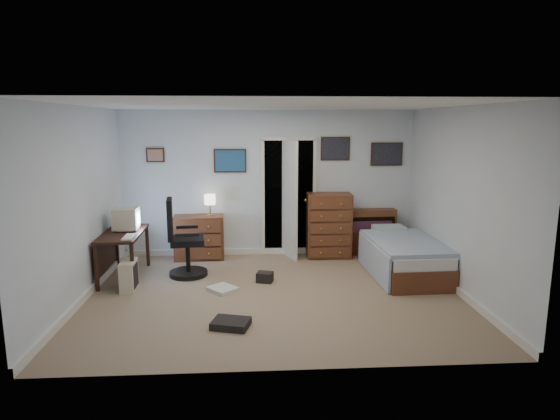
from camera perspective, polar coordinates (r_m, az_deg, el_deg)
The scene contains 15 objects.
floor at distance 6.44m, azimuth -0.70°, elevation -10.26°, with size 5.00×4.00×0.02m, color gray.
computer_desk at distance 7.33m, azimuth -19.20°, elevation -3.81°, with size 0.60×1.22×0.69m.
crt_monitor at distance 7.38m, azimuth -18.26°, elevation -1.03°, with size 0.37×0.34×0.33m.
keyboard at distance 6.90m, azimuth -17.95°, elevation -3.16°, with size 0.14×0.37×0.02m, color beige.
pc_tower at distance 6.84m, azimuth -17.95°, elevation -7.60°, with size 0.20×0.39×0.42m.
office_chair at distance 7.18m, azimuth -11.74°, elevation -4.36°, with size 0.64×0.64×1.19m.
media_stack at distance 8.66m, azimuth -16.99°, elevation -2.48°, with size 0.16×0.16×0.79m, color maroon.
low_dresser at distance 8.07m, azimuth -9.84°, elevation -3.29°, with size 0.83×0.42×0.74m, color brown.
table_lamp at distance 7.92m, azimuth -8.54°, elevation 1.19°, with size 0.20×0.20×0.36m.
doorway at distance 8.41m, azimuth 0.89°, elevation 1.82°, with size 0.96×1.12×2.05m.
tall_dresser at distance 8.06m, azimuth 5.95°, elevation -1.88°, with size 0.75×0.44×1.10m, color brown.
headboard_bookcase at distance 8.35m, azimuth 10.90°, elevation -2.47°, with size 0.90×0.26×0.80m.
bed at distance 7.41m, azimuth 14.61°, elevation -5.43°, with size 1.04×1.86×0.60m.
wall_posters at distance 8.06m, azimuth 2.64°, elevation 6.76°, with size 4.38×0.04×0.60m.
floor_clutter at distance 6.14m, azimuth -5.01°, elevation -10.83°, with size 0.96×1.83×0.14m.
Camera 1 is at (-0.29, -6.01, 2.28)m, focal length 30.00 mm.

